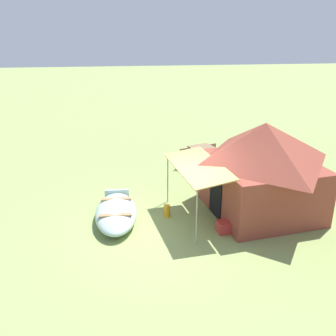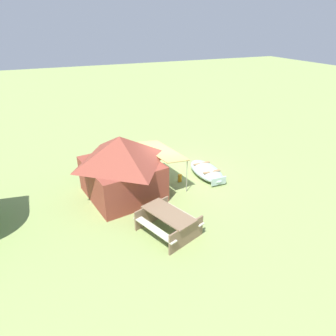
% 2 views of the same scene
% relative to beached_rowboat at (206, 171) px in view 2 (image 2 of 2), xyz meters
% --- Properties ---
extents(ground_plane, '(80.00, 80.00, 0.00)m').
position_rel_beached_rowboat_xyz_m(ground_plane, '(0.57, 1.49, -0.23)').
color(ground_plane, '#869A55').
extents(beached_rowboat, '(2.43, 1.16, 0.45)m').
position_rel_beached_rowboat_xyz_m(beached_rowboat, '(0.00, 0.00, 0.00)').
color(beached_rowboat, '#A0BAB3').
rests_on(beached_rowboat, ground_plane).
extents(canvas_cabin_tent, '(3.57, 4.28, 2.56)m').
position_rel_beached_rowboat_xyz_m(canvas_cabin_tent, '(-0.10, 4.03, 1.10)').
color(canvas_cabin_tent, brown).
rests_on(canvas_cabin_tent, ground_plane).
extents(picnic_table, '(2.29, 2.08, 0.80)m').
position_rel_beached_rowboat_xyz_m(picnic_table, '(-3.16, 3.33, 0.27)').
color(picnic_table, '#7E6348').
rests_on(picnic_table, ground_plane).
extents(cooler_box, '(0.37, 0.53, 0.31)m').
position_rel_beached_rowboat_xyz_m(cooler_box, '(0.99, 2.81, -0.08)').
color(cooler_box, '#B93130').
rests_on(cooler_box, ground_plane).
extents(fuel_can, '(0.23, 0.23, 0.34)m').
position_rel_beached_rowboat_xyz_m(fuel_can, '(-0.04, 1.39, -0.06)').
color(fuel_can, orange).
rests_on(fuel_can, ground_plane).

